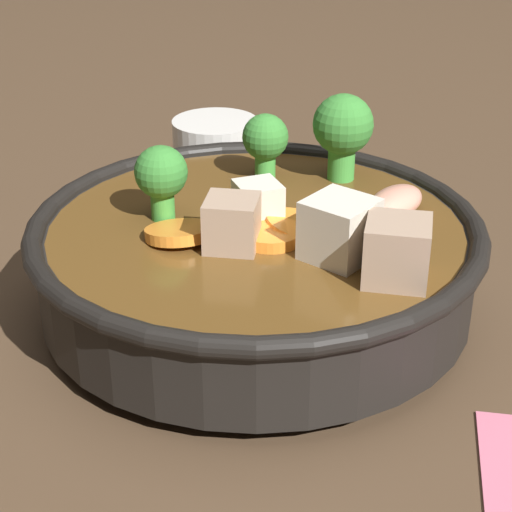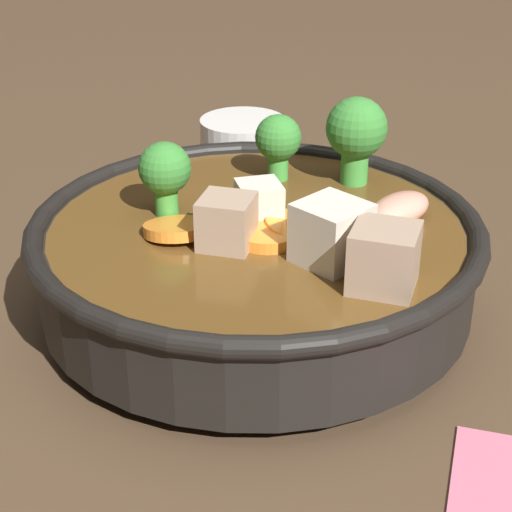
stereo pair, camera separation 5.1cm
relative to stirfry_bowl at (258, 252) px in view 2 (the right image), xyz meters
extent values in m
plane|color=#4C3826|center=(0.00, 0.00, -0.04)|extent=(3.00, 3.00, 0.00)
cylinder|color=black|center=(0.00, 0.00, -0.04)|extent=(0.14, 0.14, 0.01)
cylinder|color=black|center=(0.00, 0.00, -0.01)|extent=(0.26, 0.26, 0.05)
torus|color=black|center=(0.00, 0.00, 0.02)|extent=(0.27, 0.27, 0.01)
cylinder|color=brown|center=(0.00, 0.00, 0.00)|extent=(0.25, 0.25, 0.03)
cylinder|color=orange|center=(0.00, -0.03, 0.02)|extent=(0.05, 0.05, 0.01)
cylinder|color=orange|center=(-0.02, -0.01, 0.02)|extent=(0.05, 0.05, 0.01)
cylinder|color=orange|center=(-0.02, 0.04, 0.02)|extent=(0.06, 0.06, 0.01)
cylinder|color=green|center=(0.08, -0.04, 0.03)|extent=(0.02, 0.02, 0.02)
sphere|color=#388433|center=(0.08, -0.04, 0.06)|extent=(0.04, 0.04, 0.04)
cylinder|color=green|center=(0.07, 0.01, 0.03)|extent=(0.01, 0.01, 0.02)
sphere|color=#388433|center=(0.07, 0.01, 0.05)|extent=(0.03, 0.03, 0.03)
cylinder|color=green|center=(0.00, 0.06, 0.03)|extent=(0.01, 0.01, 0.02)
sphere|color=#388433|center=(0.00, 0.06, 0.05)|extent=(0.03, 0.03, 0.03)
cube|color=tan|center=(-0.03, 0.01, 0.03)|extent=(0.03, 0.03, 0.03)
cube|color=silver|center=(-0.03, -0.05, 0.03)|extent=(0.05, 0.05, 0.03)
cube|color=tan|center=(-0.05, -0.08, 0.03)|extent=(0.03, 0.03, 0.03)
cube|color=silver|center=(0.01, 0.00, 0.03)|extent=(0.03, 0.03, 0.03)
ellipsoid|color=#EA9E84|center=(0.03, -0.08, 0.03)|extent=(0.05, 0.04, 0.02)
cylinder|color=white|center=(0.18, 0.07, -0.01)|extent=(0.07, 0.07, 0.06)
cylinder|color=brown|center=(0.18, 0.07, 0.01)|extent=(0.06, 0.06, 0.00)
camera|label=1|loc=(-0.45, -0.09, 0.24)|focal=60.00mm
camera|label=2|loc=(-0.44, -0.14, 0.24)|focal=60.00mm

